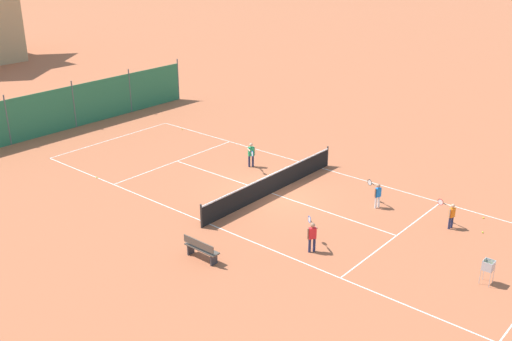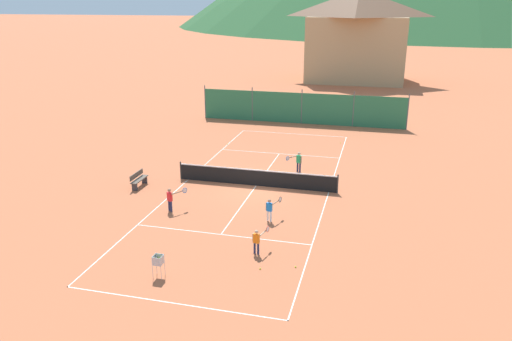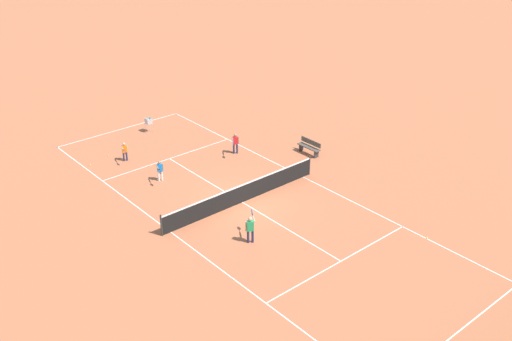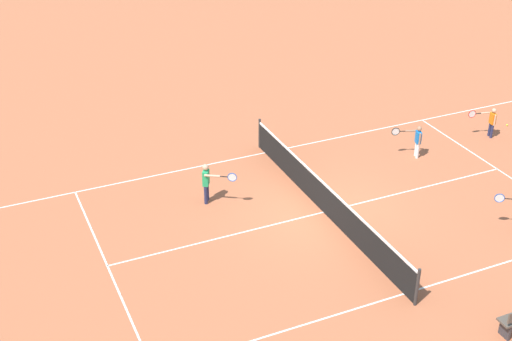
{
  "view_description": "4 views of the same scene",
  "coord_description": "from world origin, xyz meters",
  "px_view_note": "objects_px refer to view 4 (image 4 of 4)",
  "views": [
    {
      "loc": [
        -19.72,
        -15.78,
        11.29
      ],
      "look_at": [
        0.52,
        1.38,
        0.61
      ],
      "focal_mm": 42.0,
      "sensor_mm": 36.0,
      "label": 1
    },
    {
      "loc": [
        6.51,
        -25.58,
        9.96
      ],
      "look_at": [
        0.05,
        -0.24,
        0.99
      ],
      "focal_mm": 35.0,
      "sensor_mm": 36.0,
      "label": 2
    },
    {
      "loc": [
        15.79,
        19.53,
        14.41
      ],
      "look_at": [
        -0.97,
        -0.11,
        1.36
      ],
      "focal_mm": 42.0,
      "sensor_mm": 36.0,
      "label": 3
    },
    {
      "loc": [
        -15.25,
        8.97,
        11.16
      ],
      "look_at": [
        0.68,
        1.86,
        1.47
      ],
      "focal_mm": 50.0,
      "sensor_mm": 36.0,
      "label": 4
    }
  ],
  "objects_px": {
    "player_far_service": "(416,139)",
    "player_far_baseline": "(208,181)",
    "tennis_ball_by_net_left": "(473,114)",
    "tennis_ball_alley_right": "(507,125)",
    "tennis_net": "(324,198)",
    "player_near_service": "(491,120)"
  },
  "relations": [
    {
      "from": "tennis_ball_by_net_left",
      "to": "tennis_ball_alley_right",
      "type": "bearing_deg",
      "value": -160.22
    },
    {
      "from": "player_far_service",
      "to": "tennis_ball_by_net_left",
      "type": "xyz_separation_m",
      "value": [
        1.94,
        -4.01,
        -0.63
      ]
    },
    {
      "from": "tennis_net",
      "to": "player_near_service",
      "type": "height_order",
      "value": "player_near_service"
    },
    {
      "from": "player_near_service",
      "to": "player_far_baseline",
      "type": "distance_m",
      "value": 10.58
    },
    {
      "from": "player_near_service",
      "to": "player_far_baseline",
      "type": "xyz_separation_m",
      "value": [
        -0.11,
        10.58,
        0.1
      ]
    },
    {
      "from": "player_far_baseline",
      "to": "tennis_ball_by_net_left",
      "type": "relative_size",
      "value": 19.36
    },
    {
      "from": "player_near_service",
      "to": "player_far_baseline",
      "type": "height_order",
      "value": "player_far_baseline"
    },
    {
      "from": "player_far_baseline",
      "to": "tennis_ball_by_net_left",
      "type": "distance_m",
      "value": 11.51
    },
    {
      "from": "player_near_service",
      "to": "tennis_ball_by_net_left",
      "type": "xyz_separation_m",
      "value": [
        1.74,
        -0.75,
        -0.61
      ]
    },
    {
      "from": "player_far_service",
      "to": "player_far_baseline",
      "type": "xyz_separation_m",
      "value": [
        0.09,
        7.32,
        0.08
      ]
    },
    {
      "from": "tennis_net",
      "to": "player_far_service",
      "type": "relative_size",
      "value": 8.15
    },
    {
      "from": "player_near_service",
      "to": "tennis_ball_by_net_left",
      "type": "relative_size",
      "value": 16.52
    },
    {
      "from": "player_near_service",
      "to": "tennis_ball_by_net_left",
      "type": "distance_m",
      "value": 1.99
    },
    {
      "from": "tennis_net",
      "to": "tennis_ball_by_net_left",
      "type": "xyz_separation_m",
      "value": [
        3.75,
        -8.45,
        -0.47
      ]
    },
    {
      "from": "player_near_service",
      "to": "tennis_ball_alley_right",
      "type": "distance_m",
      "value": 1.43
    },
    {
      "from": "tennis_ball_alley_right",
      "to": "player_far_service",
      "type": "bearing_deg",
      "value": 97.97
    },
    {
      "from": "tennis_net",
      "to": "tennis_ball_by_net_left",
      "type": "height_order",
      "value": "tennis_net"
    },
    {
      "from": "tennis_net",
      "to": "player_far_service",
      "type": "xyz_separation_m",
      "value": [
        1.81,
        -4.44,
        0.16
      ]
    },
    {
      "from": "player_far_baseline",
      "to": "tennis_ball_alley_right",
      "type": "height_order",
      "value": "player_far_baseline"
    },
    {
      "from": "tennis_net",
      "to": "tennis_ball_alley_right",
      "type": "relative_size",
      "value": 139.09
    },
    {
      "from": "tennis_ball_alley_right",
      "to": "tennis_ball_by_net_left",
      "type": "height_order",
      "value": "same"
    },
    {
      "from": "player_far_baseline",
      "to": "player_near_service",
      "type": "bearing_deg",
      "value": -89.42
    }
  ]
}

